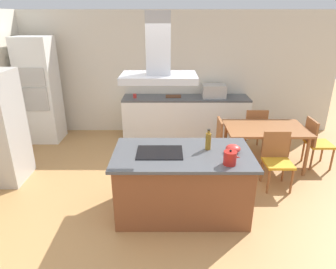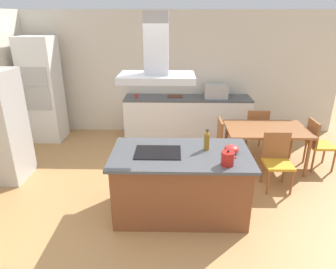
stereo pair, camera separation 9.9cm
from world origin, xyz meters
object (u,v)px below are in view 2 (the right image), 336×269
at_px(coffee_mug_red, 136,96).
at_px(range_hood, 157,59).
at_px(mixing_bowl, 231,149).
at_px(cutting_board, 175,96).
at_px(chair_facing_back_wall, 256,128).
at_px(countertop_microwave, 216,91).
at_px(cooktop, 158,152).
at_px(dining_table, 266,132).
at_px(wall_oven_stack, 42,90).
at_px(chair_at_left_end, 213,140).
at_px(olive_oil_bottle, 207,141).
at_px(tea_kettle, 228,158).
at_px(chair_facing_island, 277,157).
at_px(chair_at_right_end, 317,141).

xyz_separation_m(coffee_mug_red, range_hood, (0.62, -2.81, 1.16)).
xyz_separation_m(mixing_bowl, cutting_board, (-0.73, 2.92, -0.04)).
height_order(cutting_board, chair_facing_back_wall, cutting_board).
bearing_deg(countertop_microwave, range_hood, -111.16).
bearing_deg(cutting_board, countertop_microwave, -3.23).
relative_size(countertop_microwave, coffee_mug_red, 5.56).
xyz_separation_m(cooktop, mixing_bowl, (0.96, 0.01, 0.05)).
xyz_separation_m(cutting_board, range_hood, (-0.23, -2.93, 1.19)).
xyz_separation_m(mixing_bowl, countertop_microwave, (0.15, 2.87, 0.09)).
bearing_deg(dining_table, wall_oven_stack, 163.93).
relative_size(dining_table, chair_at_left_end, 1.57).
relative_size(cooktop, wall_oven_stack, 0.27).
height_order(cutting_board, dining_table, cutting_board).
bearing_deg(olive_oil_bottle, dining_table, 46.67).
height_order(tea_kettle, mixing_bowl, tea_kettle).
xyz_separation_m(cutting_board, chair_at_left_end, (0.69, -1.56, -0.40)).
height_order(olive_oil_bottle, mixing_bowl, olive_oil_bottle).
height_order(cutting_board, chair_at_left_end, cutting_board).
bearing_deg(olive_oil_bottle, chair_facing_island, 26.50).
relative_size(chair_facing_back_wall, chair_at_left_end, 1.00).
bearing_deg(chair_facing_back_wall, tea_kettle, -112.44).
distance_m(coffee_mug_red, dining_table, 2.85).
xyz_separation_m(olive_oil_bottle, chair_facing_island, (1.18, 0.59, -0.51)).
height_order(dining_table, chair_facing_back_wall, chair_facing_back_wall).
xyz_separation_m(countertop_microwave, coffee_mug_red, (-1.73, -0.07, -0.09)).
xyz_separation_m(chair_at_right_end, range_hood, (-2.75, -1.37, 1.59)).
bearing_deg(tea_kettle, range_hood, 159.23).
height_order(chair_facing_back_wall, chair_at_right_end, same).
bearing_deg(countertop_microwave, cutting_board, 176.77).
height_order(wall_oven_stack, range_hood, range_hood).
bearing_deg(range_hood, chair_facing_island, 21.06).
xyz_separation_m(wall_oven_stack, chair_at_left_end, (3.51, -1.28, -0.59)).
xyz_separation_m(coffee_mug_red, chair_at_right_end, (3.36, -1.44, -0.44)).
bearing_deg(cutting_board, cooktop, -94.44).
relative_size(olive_oil_bottle, coffee_mug_red, 3.18).
relative_size(chair_facing_back_wall, chair_facing_island, 1.00).
bearing_deg(coffee_mug_red, range_hood, -77.65).
distance_m(olive_oil_bottle, chair_facing_back_wall, 2.31).
bearing_deg(olive_oil_bottle, cutting_board, 98.46).
height_order(olive_oil_bottle, countertop_microwave, olive_oil_bottle).
relative_size(cutting_board, range_hood, 0.38).
xyz_separation_m(olive_oil_bottle, range_hood, (-0.65, -0.11, 1.08)).
relative_size(mixing_bowl, range_hood, 0.21).
bearing_deg(tea_kettle, chair_facing_back_wall, 67.56).
height_order(countertop_microwave, dining_table, countertop_microwave).
height_order(cutting_board, wall_oven_stack, wall_oven_stack).
relative_size(olive_oil_bottle, dining_table, 0.20).
bearing_deg(coffee_mug_red, olive_oil_bottle, -64.93).
bearing_deg(chair_facing_back_wall, chair_at_left_end, -143.99).
distance_m(mixing_bowl, coffee_mug_red, 3.21).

